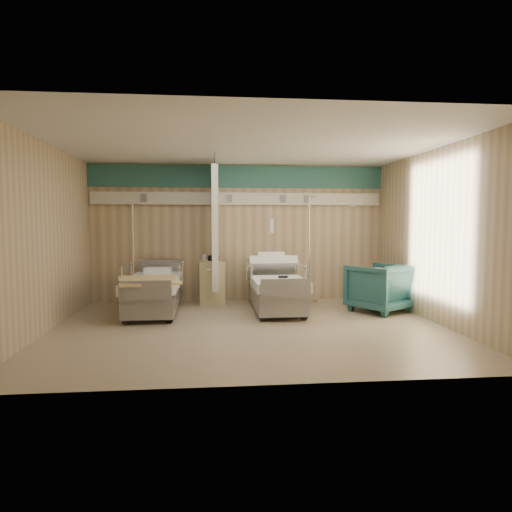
# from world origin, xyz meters

# --- Properties ---
(ground) EXTENTS (6.00, 5.00, 0.00)m
(ground) POSITION_xyz_m (0.00, 0.00, 0.00)
(ground) COLOR #87765D
(ground) RESTS_ON ground
(room_walls) EXTENTS (6.04, 5.04, 2.82)m
(room_walls) POSITION_xyz_m (-0.03, 0.25, 1.86)
(room_walls) COLOR tan
(room_walls) RESTS_ON ground
(bed_right) EXTENTS (1.00, 2.16, 0.63)m
(bed_right) POSITION_xyz_m (0.60, 1.30, 0.32)
(bed_right) COLOR white
(bed_right) RESTS_ON ground
(bed_left) EXTENTS (1.00, 2.16, 0.63)m
(bed_left) POSITION_xyz_m (-1.60, 1.30, 0.32)
(bed_left) COLOR white
(bed_left) RESTS_ON ground
(bedside_cabinet) EXTENTS (0.50, 0.48, 0.85)m
(bedside_cabinet) POSITION_xyz_m (-0.55, 2.20, 0.42)
(bedside_cabinet) COLOR #CAB97E
(bedside_cabinet) RESTS_ON ground
(visitor_armchair) EXTENTS (1.30, 1.31, 0.87)m
(visitor_armchair) POSITION_xyz_m (2.45, 1.02, 0.44)
(visitor_armchair) COLOR #215152
(visitor_armchair) RESTS_ON ground
(waffle_blanket) EXTENTS (0.88, 0.87, 0.07)m
(waffle_blanket) POSITION_xyz_m (2.48, 0.98, 0.91)
(waffle_blanket) COLOR white
(waffle_blanket) RESTS_ON visitor_armchair
(iv_stand_right) EXTENTS (0.38, 0.38, 2.15)m
(iv_stand_right) POSITION_xyz_m (1.40, 2.15, 0.44)
(iv_stand_right) COLOR silver
(iv_stand_right) RESTS_ON ground
(iv_stand_left) EXTENTS (0.35, 0.35, 1.98)m
(iv_stand_left) POSITION_xyz_m (-2.08, 2.13, 0.40)
(iv_stand_left) COLOR silver
(iv_stand_left) RESTS_ON ground
(call_remote) EXTENTS (0.16, 0.08, 0.04)m
(call_remote) POSITION_xyz_m (0.70, 1.09, 0.65)
(call_remote) COLOR black
(call_remote) RESTS_ON bed_right
(tan_blanket) EXTENTS (1.20, 1.39, 0.04)m
(tan_blanket) POSITION_xyz_m (-1.63, 0.84, 0.65)
(tan_blanket) COLOR #D9B26F
(tan_blanket) RESTS_ON bed_left
(toiletry_bag) EXTENTS (0.22, 0.18, 0.11)m
(toiletry_bag) POSITION_xyz_m (-0.53, 2.25, 0.90)
(toiletry_bag) COLOR black
(toiletry_bag) RESTS_ON bedside_cabinet
(white_cup) EXTENTS (0.12, 0.12, 0.13)m
(white_cup) POSITION_xyz_m (-0.70, 2.28, 0.92)
(white_cup) COLOR white
(white_cup) RESTS_ON bedside_cabinet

